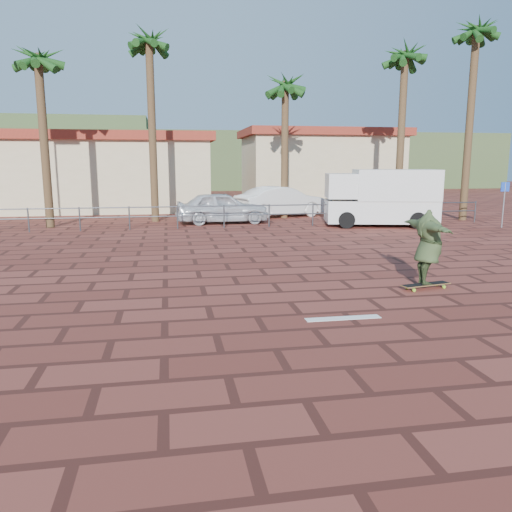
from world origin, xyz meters
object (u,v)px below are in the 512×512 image
at_px(campervan, 382,197).
at_px(car_white, 281,202).
at_px(skateboarder, 428,247).
at_px(longboard, 426,285).
at_px(car_silver, 222,207).

xyz_separation_m(campervan, car_white, (-3.55, 4.52, -0.52)).
height_order(skateboarder, campervan, campervan).
bearing_deg(campervan, car_white, 140.63).
relative_size(longboard, car_white, 0.25).
height_order(longboard, car_silver, car_silver).
height_order(campervan, car_white, campervan).
distance_m(skateboarder, car_white, 15.48).
xyz_separation_m(car_silver, car_white, (3.35, 2.27, 0.06)).
distance_m(longboard, campervan, 11.64).
distance_m(skateboarder, car_silver, 13.58).
bearing_deg(car_silver, skateboarder, -169.10).
xyz_separation_m(longboard, car_white, (0.20, 15.48, 0.70)).
distance_m(longboard, car_silver, 13.59).
bearing_deg(car_white, skateboarder, 160.56).
distance_m(campervan, car_silver, 7.28).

